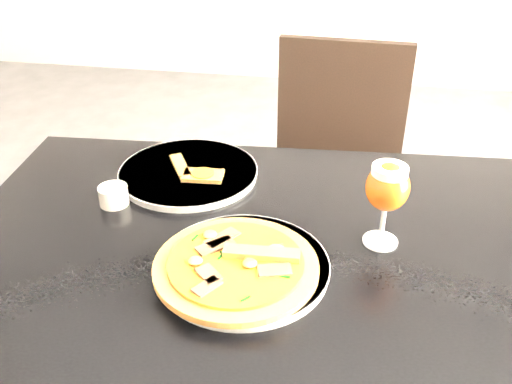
% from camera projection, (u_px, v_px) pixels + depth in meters
% --- Properties ---
extents(dining_table, '(1.25, 0.87, 0.75)m').
position_uv_depth(dining_table, '(256.00, 274.00, 1.17)').
color(dining_table, black).
rests_on(dining_table, ground).
extents(chair_far, '(0.45, 0.45, 0.92)m').
position_uv_depth(chair_far, '(333.00, 181.00, 1.80)').
color(chair_far, black).
rests_on(chair_far, ground).
extents(plate_main, '(0.35, 0.35, 0.02)m').
position_uv_depth(plate_main, '(243.00, 267.00, 1.03)').
color(plate_main, silver).
rests_on(plate_main, dining_table).
extents(pizza, '(0.29, 0.29, 0.03)m').
position_uv_depth(pizza, '(237.00, 265.00, 1.01)').
color(pizza, '#A56527').
rests_on(pizza, plate_main).
extents(plate_second, '(0.40, 0.40, 0.02)m').
position_uv_depth(plate_second, '(189.00, 173.00, 1.33)').
color(plate_second, silver).
rests_on(plate_second, dining_table).
extents(crust_scraps, '(0.15, 0.12, 0.01)m').
position_uv_depth(crust_scraps, '(195.00, 172.00, 1.30)').
color(crust_scraps, '#A56527').
rests_on(crust_scraps, plate_second).
extents(loose_crust, '(0.11, 0.05, 0.01)m').
position_uv_depth(loose_crust, '(208.00, 198.00, 1.24)').
color(loose_crust, '#A56527').
rests_on(loose_crust, dining_table).
extents(sauce_cup, '(0.06, 0.06, 0.04)m').
position_uv_depth(sauce_cup, '(113.00, 195.00, 1.22)').
color(sauce_cup, beige).
rests_on(sauce_cup, dining_table).
extents(beer_glass, '(0.08, 0.08, 0.17)m').
position_uv_depth(beer_glass, '(388.00, 188.00, 1.05)').
color(beer_glass, silver).
rests_on(beer_glass, dining_table).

